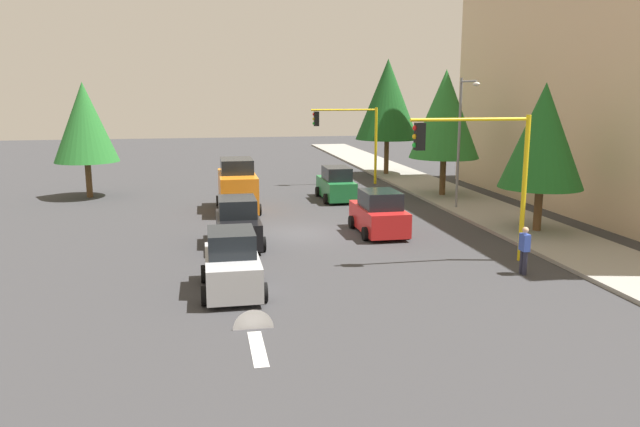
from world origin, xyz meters
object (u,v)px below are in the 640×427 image
(street_lamp_curbside, at_px, (462,129))
(car_green, at_px, (336,185))
(pedestrian_crossing, at_px, (524,249))
(tree_roadside_far, at_px, (388,100))
(traffic_signal_far_left, at_px, (349,130))
(traffic_signal_near_left, at_px, (479,159))
(tree_roadside_near, at_px, (543,136))
(car_red, at_px, (379,214))
(car_black, at_px, (238,224))
(tree_opposite_side, at_px, (85,122))
(car_silver, at_px, (232,264))
(tree_roadside_mid, at_px, (445,114))
(delivery_van_orange, at_px, (237,187))

(street_lamp_curbside, height_order, car_green, street_lamp_curbside)
(street_lamp_curbside, height_order, pedestrian_crossing, street_lamp_curbside)
(tree_roadside_far, bearing_deg, traffic_signal_far_left, -44.09)
(traffic_signal_near_left, distance_m, tree_roadside_near, 6.30)
(car_red, distance_m, car_black, 6.41)
(car_black, bearing_deg, traffic_signal_far_left, 151.49)
(tree_opposite_side, bearing_deg, pedestrian_crossing, 41.96)
(car_green, distance_m, car_silver, 17.34)
(car_green, height_order, pedestrian_crossing, car_green)
(tree_roadside_mid, distance_m, car_black, 16.55)
(traffic_signal_far_left, bearing_deg, car_silver, -22.59)
(tree_opposite_side, bearing_deg, delivery_van_orange, 55.18)
(tree_roadside_near, bearing_deg, car_red, -100.64)
(car_silver, relative_size, pedestrian_crossing, 2.17)
(car_green, bearing_deg, tree_roadside_far, 148.24)
(street_lamp_curbside, xyz_separation_m, tree_roadside_far, (-14.39, 0.30, 1.35))
(car_black, bearing_deg, tree_roadside_far, 147.79)
(tree_roadside_mid, height_order, pedestrian_crossing, tree_roadside_mid)
(delivery_van_orange, xyz_separation_m, car_silver, (13.69, -0.96, -0.39))
(traffic_signal_near_left, relative_size, car_red, 1.37)
(traffic_signal_far_left, height_order, car_green, traffic_signal_far_left)
(tree_roadside_mid, relative_size, car_red, 1.90)
(pedestrian_crossing, bearing_deg, car_black, -122.52)
(tree_roadside_mid, distance_m, delivery_van_orange, 13.11)
(street_lamp_curbside, distance_m, car_black, 13.57)
(tree_roadside_near, relative_size, car_silver, 1.81)
(car_green, bearing_deg, tree_opposite_side, -104.47)
(delivery_van_orange, bearing_deg, tree_roadside_far, 135.10)
(car_green, distance_m, car_red, 8.95)
(tree_roadside_far, bearing_deg, tree_roadside_mid, 2.86)
(car_black, bearing_deg, delivery_van_orange, 176.81)
(delivery_van_orange, relative_size, car_silver, 1.30)
(tree_roadside_far, height_order, pedestrian_crossing, tree_roadside_far)
(tree_roadside_mid, xyz_separation_m, car_black, (9.60, -12.85, -4.07))
(tree_roadside_far, distance_m, pedestrian_crossing, 26.28)
(tree_roadside_mid, bearing_deg, tree_roadside_far, -177.14)
(car_green, xyz_separation_m, pedestrian_crossing, (15.95, 3.23, 0.01))
(tree_roadside_mid, distance_m, tree_roadside_far, 10.04)
(tree_opposite_side, bearing_deg, tree_roadside_near, 56.93)
(traffic_signal_near_left, xyz_separation_m, car_silver, (1.66, -9.05, -2.98))
(car_red, xyz_separation_m, car_silver, (6.97, -6.88, -0.00))
(tree_roadside_near, xyz_separation_m, car_red, (-1.32, -7.01, -3.48))
(tree_opposite_side, xyz_separation_m, car_silver, (19.66, 7.61, -3.59))
(tree_roadside_near, xyz_separation_m, delivery_van_orange, (-8.04, -12.92, -3.10))
(tree_roadside_far, xyz_separation_m, tree_opposite_side, (6.00, -20.50, -1.21))
(tree_roadside_mid, height_order, tree_roadside_near, tree_roadside_mid)
(street_lamp_curbside, distance_m, delivery_van_orange, 12.26)
(street_lamp_curbside, distance_m, tree_roadside_far, 14.46)
(tree_opposite_side, relative_size, pedestrian_crossing, 4.03)
(car_black, bearing_deg, traffic_signal_near_left, 62.67)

